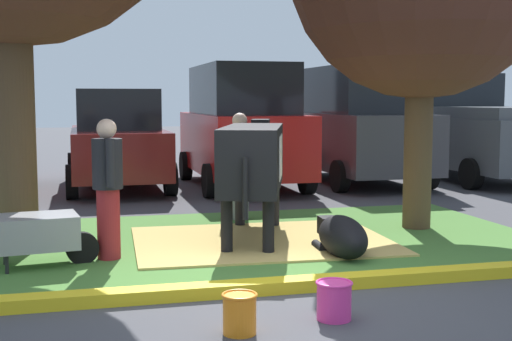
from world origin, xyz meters
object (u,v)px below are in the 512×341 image
at_px(bucket_orange, 240,313).
at_px(suv_black, 241,126).
at_px(person_visitor_near, 108,185).
at_px(cow_holstein, 253,158).
at_px(suv_dark_grey, 356,125).
at_px(hatchback_white, 117,140).
at_px(pickup_truck_maroon, 467,130).
at_px(calf_lying, 342,236).
at_px(person_handler, 240,163).
at_px(wheelbarrow, 37,233).
at_px(bucket_pink, 334,300).

relative_size(bucket_orange, suv_black, 0.07).
xyz_separation_m(person_visitor_near, suv_black, (2.97, 6.13, 0.41)).
distance_m(cow_holstein, suv_dark_grey, 6.57).
bearing_deg(hatchback_white, pickup_truck_maroon, -1.28).
xyz_separation_m(calf_lying, person_handler, (-0.60, 2.64, 0.63)).
bearing_deg(bucket_orange, pickup_truck_maroon, 50.60).
bearing_deg(person_handler, wheelbarrow, -139.99).
bearing_deg(suv_black, suv_dark_grey, 1.80).
height_order(suv_black, suv_dark_grey, same).
xyz_separation_m(bucket_orange, bucket_pink, (0.84, 0.15, 0.00)).
distance_m(calf_lying, pickup_truck_maroon, 8.95).
height_order(cow_holstein, pickup_truck_maroon, pickup_truck_maroon).
bearing_deg(hatchback_white, person_handler, -70.08).
distance_m(person_visitor_near, bucket_pink, 3.22).
height_order(wheelbarrow, hatchback_white, hatchback_white).
bearing_deg(cow_holstein, wheelbarrow, -160.15).
distance_m(person_handler, wheelbarrow, 3.68).
distance_m(bucket_pink, pickup_truck_maroon, 11.19).
relative_size(cow_holstein, bucket_pink, 9.42).
distance_m(cow_holstein, hatchback_white, 5.91).
xyz_separation_m(person_handler, wheelbarrow, (-2.79, -2.34, -0.48)).
bearing_deg(calf_lying, person_handler, 102.90).
bearing_deg(calf_lying, bucket_orange, -127.22).
bearing_deg(calf_lying, bucket_pink, -112.87).
bearing_deg(hatchback_white, bucket_orange, -87.33).
bearing_deg(bucket_orange, bucket_pink, 10.04).
relative_size(hatchback_white, suv_dark_grey, 0.96).
relative_size(calf_lying, person_handler, 0.81).
relative_size(person_handler, person_visitor_near, 1.01).
xyz_separation_m(wheelbarrow, hatchback_white, (1.22, 6.69, 0.60)).
bearing_deg(person_visitor_near, bucket_orange, -72.39).
bearing_deg(suv_dark_grey, calf_lying, -113.78).
relative_size(hatchback_white, pickup_truck_maroon, 0.81).
relative_size(calf_lying, suv_black, 0.29).
relative_size(person_handler, bucket_orange, 5.04).
height_order(calf_lying, pickup_truck_maroon, pickup_truck_maroon).
relative_size(person_handler, bucket_pink, 5.01).
bearing_deg(bucket_orange, person_handler, 76.97).
distance_m(bucket_orange, suv_dark_grey, 10.20).
xyz_separation_m(person_handler, suv_dark_grey, (3.55, 4.05, 0.40)).
relative_size(cow_holstein, hatchback_white, 0.69).
bearing_deg(person_visitor_near, hatchback_white, 86.06).
bearing_deg(pickup_truck_maroon, suv_black, -177.87).
distance_m(wheelbarrow, hatchback_white, 6.83).
bearing_deg(pickup_truck_maroon, hatchback_white, 178.72).
xyz_separation_m(person_handler, bucket_pink, (-0.30, -4.79, -0.70)).
xyz_separation_m(calf_lying, suv_dark_grey, (2.95, 6.69, 1.03)).
bearing_deg(pickup_truck_maroon, person_visitor_near, -142.88).
bearing_deg(bucket_orange, hatchback_white, 92.67).
relative_size(person_visitor_near, wheelbarrow, 0.99).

